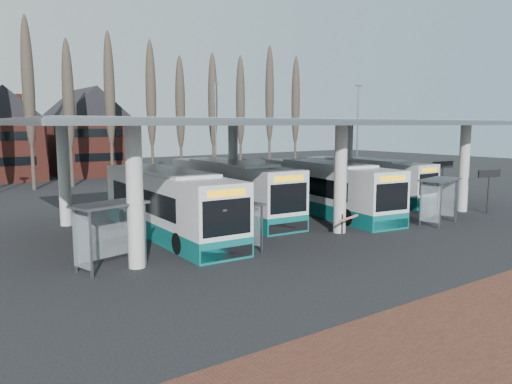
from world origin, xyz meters
TOP-DOWN VIEW (x-y plane):
  - ground at (0.00, 0.00)m, footprint 140.00×140.00m
  - station_canopy at (0.00, 8.00)m, footprint 32.00×16.00m
  - poplar_row at (0.00, 33.00)m, footprint 45.10×1.10m
  - lamp_post_b at (6.00, 26.00)m, footprint 0.80×0.16m
  - lamp_post_c at (20.00, 20.00)m, footprint 0.80×0.16m
  - bus_0 at (-8.11, 7.56)m, footprint 3.34×13.10m
  - bus_1 at (-2.20, 10.39)m, footprint 3.70×13.29m
  - bus_2 at (3.62, 7.44)m, footprint 4.48×12.98m
  - bus_3 at (10.72, 10.45)m, footprint 2.69×11.99m
  - shelter_0 at (-12.98, 3.09)m, footprint 3.30×2.21m
  - shelter_1 at (-7.42, 1.85)m, footprint 2.66×1.51m
  - shelter_2 at (6.59, 0.84)m, footprint 3.27×2.14m
  - info_sign_0 at (12.52, 0.93)m, footprint 2.00×0.49m
  - info_sign_1 at (14.07, 5.54)m, footprint 2.18×0.33m
  - barrier at (-0.12, 1.80)m, footprint 2.13×0.93m

SIDE VIEW (x-z plane):
  - ground at x=0.00m, z-range 0.00..0.00m
  - barrier at x=-0.12m, z-range 0.30..1.41m
  - bus_3 at x=10.72m, z-range -0.10..3.23m
  - bus_2 at x=3.62m, z-range -0.10..3.43m
  - bus_0 at x=-8.11m, z-range -0.10..3.51m
  - bus_1 at x=-2.20m, z-range -0.10..3.54m
  - shelter_1 at x=-7.42m, z-range 0.54..2.91m
  - shelter_2 at x=6.59m, z-range 0.63..3.43m
  - shelter_0 at x=-12.98m, z-range 0.64..3.45m
  - info_sign_0 at x=12.52m, z-range 1.02..4.02m
  - info_sign_1 at x=14.07m, z-range 1.10..4.35m
  - lamp_post_b at x=6.00m, z-range 0.25..10.42m
  - lamp_post_c at x=20.00m, z-range 0.25..10.42m
  - station_canopy at x=0.00m, z-range 2.51..8.85m
  - poplar_row at x=0.00m, z-range 1.53..16.03m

